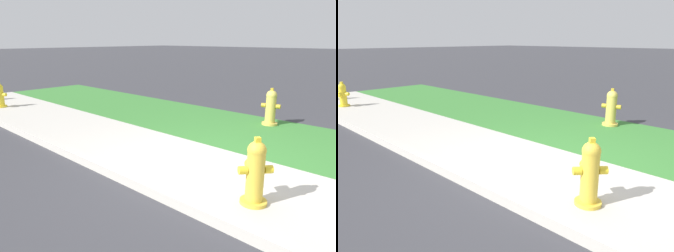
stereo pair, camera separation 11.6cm
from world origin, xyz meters
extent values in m
plane|color=#38383D|center=(0.00, 0.00, 0.00)|extent=(120.00, 120.00, 0.00)
cube|color=#BCB7AD|center=(0.00, 0.00, 0.01)|extent=(18.00, 1.80, 0.01)
cube|color=#387A33|center=(0.00, 2.17, 0.00)|extent=(18.00, 2.54, 0.01)
cube|color=#BCB7AD|center=(0.00, -0.98, 0.06)|extent=(18.00, 0.16, 0.12)
cylinder|color=gold|center=(-0.67, 2.91, 0.03)|extent=(0.32, 0.32, 0.05)
cylinder|color=gold|center=(-0.67, 2.91, 0.34)|extent=(0.21, 0.21, 0.57)
sphere|color=gold|center=(-0.67, 2.91, 0.62)|extent=(0.22, 0.22, 0.22)
cube|color=#B29323|center=(-0.67, 2.91, 0.75)|extent=(0.07, 0.07, 0.06)
cylinder|color=#B29323|center=(-0.81, 2.87, 0.40)|extent=(0.11, 0.11, 0.09)
cylinder|color=#B29323|center=(-0.52, 2.94, 0.40)|extent=(0.11, 0.11, 0.09)
cylinder|color=#B29323|center=(-0.70, 3.06, 0.40)|extent=(0.14, 0.13, 0.12)
cylinder|color=yellow|center=(-6.61, -0.30, 0.03)|extent=(0.28, 0.28, 0.05)
cylinder|color=yellow|center=(-6.61, -0.30, 0.29)|extent=(0.18, 0.18, 0.47)
sphere|color=yellow|center=(-6.61, -0.30, 0.52)|extent=(0.19, 0.19, 0.19)
cube|color=yellow|center=(-6.61, -0.30, 0.64)|extent=(0.08, 0.08, 0.06)
cylinder|color=yellow|center=(-6.50, -0.23, 0.34)|extent=(0.12, 0.12, 0.09)
cylinder|color=yellow|center=(-6.73, -0.37, 0.34)|extent=(0.12, 0.12, 0.09)
cylinder|color=yellow|center=(-6.54, -0.42, 0.34)|extent=(0.15, 0.15, 0.12)
cylinder|color=gold|center=(0.83, -0.38, 0.03)|extent=(0.29, 0.29, 0.05)
cylinder|color=gold|center=(0.83, -0.38, 0.33)|extent=(0.19, 0.19, 0.57)
sphere|color=gold|center=(0.83, -0.38, 0.62)|extent=(0.20, 0.20, 0.20)
cube|color=yellow|center=(0.83, -0.38, 0.74)|extent=(0.08, 0.08, 0.06)
cylinder|color=yellow|center=(0.73, -0.49, 0.40)|extent=(0.13, 0.13, 0.09)
cylinder|color=yellow|center=(0.92, -0.28, 0.40)|extent=(0.13, 0.13, 0.09)
cylinder|color=yellow|center=(0.72, -0.29, 0.40)|extent=(0.15, 0.16, 0.12)
camera|label=1|loc=(2.39, -3.36, 1.75)|focal=35.00mm
camera|label=2|loc=(2.47, -3.28, 1.75)|focal=35.00mm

